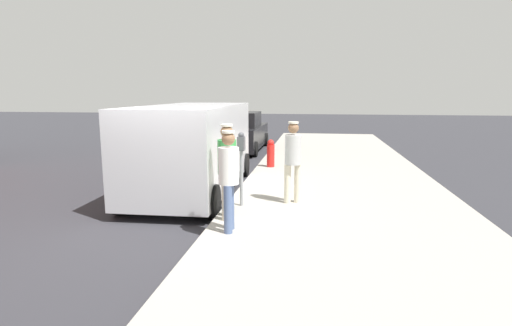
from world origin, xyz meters
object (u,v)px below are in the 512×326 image
Objects in this scene: pedestrian_in_green at (227,165)px; parked_van at (193,146)px; parking_meter_near at (241,156)px; parked_sedan_ahead at (240,133)px; fire_hydrant at (271,154)px; pedestrian_in_white at (229,174)px; pedestrian_in_gray at (293,157)px.

parked_van is (-1.40, 2.48, -0.00)m from pedestrian_in_green.
parking_meter_near reaches higher than parked_sedan_ahead.
pedestrian_in_green is 9.93m from parked_sedan_ahead.
fire_hydrant is at bearing 87.89° from pedestrian_in_green.
parked_sedan_ahead is (-1.71, 8.91, -0.43)m from parking_meter_near.
pedestrian_in_white is at bearing -75.38° from pedestrian_in_green.
parked_van is (-2.52, 1.21, 0.02)m from pedestrian_in_gray.
pedestrian_in_gray is 1.99× the size of fire_hydrant.
parked_van is at bearing 133.26° from parking_meter_near.
pedestrian_in_green is 2.03× the size of fire_hydrant.
fire_hydrant is (1.60, 2.88, -0.59)m from parked_van.
parking_meter_near is at bearing -91.28° from fire_hydrant.
pedestrian_in_green is at bearing -80.66° from parked_sedan_ahead.
parking_meter_near is 0.90× the size of pedestrian_in_white.
pedestrian_in_gray reaches higher than parked_sedan_ahead.
parked_sedan_ahead reaches higher than fire_hydrant.
pedestrian_in_green is 1.69m from pedestrian_in_gray.
pedestrian_in_green is at bearing -96.30° from parking_meter_near.
parking_meter_near is 9.08m from parked_sedan_ahead.
parking_meter_near is 1.09m from pedestrian_in_gray.
parked_van reaches higher than pedestrian_in_white.
parked_van is (-1.50, 1.59, -0.03)m from parking_meter_near.
pedestrian_in_white reaches higher than parked_sedan_ahead.
parked_van is 3.35m from fire_hydrant.
parking_meter_near is 2.19m from parked_van.
pedestrian_in_green is 1.03× the size of pedestrian_in_white.
fire_hydrant is (1.81, -4.43, -0.18)m from parked_sedan_ahead.
parked_van is 1.19× the size of parked_sedan_ahead.
fire_hydrant is at bearing 102.67° from pedestrian_in_gray.
pedestrian_in_white reaches higher than parking_meter_near.
pedestrian_in_green is 5.40m from fire_hydrant.
parked_van reaches higher than parked_sedan_ahead.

